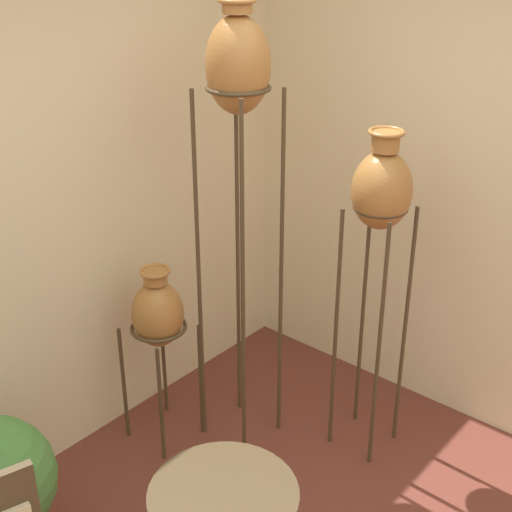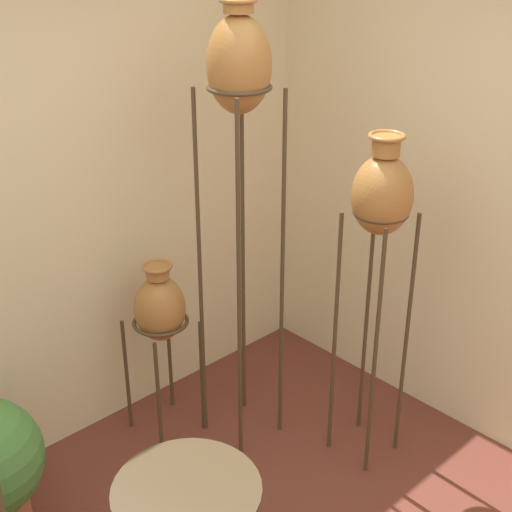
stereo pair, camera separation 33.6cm
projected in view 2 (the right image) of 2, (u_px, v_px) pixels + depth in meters
wall_back at (6, 206)px, 3.18m from camera, size 7.52×0.06×2.70m
vase_stand_tall at (239, 82)px, 3.07m from camera, size 0.30×0.30×2.22m
vase_stand_medium at (381, 203)px, 3.16m from camera, size 0.28×0.28×1.69m
vase_stand_short at (160, 310)px, 3.58m from camera, size 0.30×0.30×0.99m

